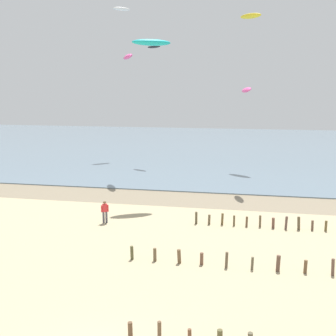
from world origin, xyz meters
name	(u,v)px	position (x,y,z in m)	size (l,w,h in m)	color
wet_sand_strip	(193,200)	(0.00, 23.96, 0.00)	(120.00, 5.32, 0.01)	#84755B
sea	(221,146)	(0.00, 61.62, 0.05)	(160.00, 70.00, 0.10)	slate
groyne_mid	(277,264)	(6.55, 9.79, 0.41)	(16.92, 0.37, 0.94)	brown
groyne_far	(312,225)	(9.42, 17.20, 0.44)	(15.90, 0.34, 1.03)	brown
person_by_waterline	(105,211)	(-5.60, 15.99, 0.92)	(0.52, 0.36, 1.71)	#4C4C56
kite_aloft_0	(246,90)	(4.41, 28.89, 9.88)	(2.58, 0.83, 0.41)	#E54C99
kite_aloft_1	(154,47)	(-7.87, 42.43, 15.50)	(2.20, 0.70, 0.35)	black
kite_aloft_3	(251,16)	(4.49, 42.71, 18.99)	(3.04, 0.97, 0.49)	yellow
kite_aloft_4	(151,42)	(-3.74, 23.64, 13.90)	(3.45, 1.10, 0.55)	#19B2B7
kite_aloft_6	(122,9)	(-13.98, 48.20, 21.51)	(2.67, 0.85, 0.43)	white
kite_aloft_7	(128,57)	(-8.38, 32.08, 13.44)	(2.88, 0.92, 0.46)	#E54C99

